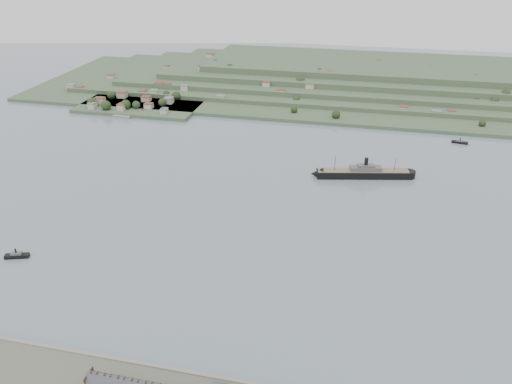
# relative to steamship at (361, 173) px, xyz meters

# --- Properties ---
(ground) EXTENTS (1400.00, 1400.00, 0.00)m
(ground) POSITION_rel_steamship_xyz_m (-79.03, -100.50, -4.17)
(ground) COLOR slate
(ground) RESTS_ON ground
(far_peninsula) EXTENTS (760.00, 309.00, 30.00)m
(far_peninsula) POSITION_rel_steamship_xyz_m (-51.13, 292.60, 7.71)
(far_peninsula) COLOR #344A31
(far_peninsula) RESTS_ON ground
(steamship) EXTENTS (93.17, 29.46, 22.57)m
(steamship) POSITION_rel_steamship_xyz_m (0.00, 0.00, 0.00)
(steamship) COLOR black
(steamship) RESTS_ON ground
(tugboat) EXTENTS (16.32, 8.88, 7.11)m
(tugboat) POSITION_rel_steamship_xyz_m (-221.89, -178.92, -2.43)
(tugboat) COLOR black
(tugboat) RESTS_ON ground
(ferry_west) EXTENTS (20.29, 7.92, 7.41)m
(ferry_west) POSITION_rel_steamship_xyz_m (-266.57, 124.50, -2.38)
(ferry_west) COLOR black
(ferry_west) RESTS_ON ground
(ferry_east) EXTENTS (16.83, 7.10, 6.12)m
(ferry_east) POSITION_rel_steamship_xyz_m (98.37, 106.20, -2.70)
(ferry_east) COLOR black
(ferry_east) RESTS_ON ground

